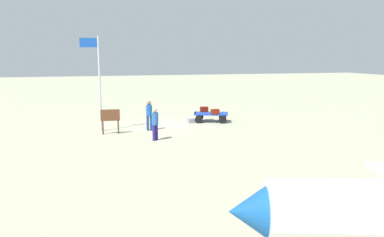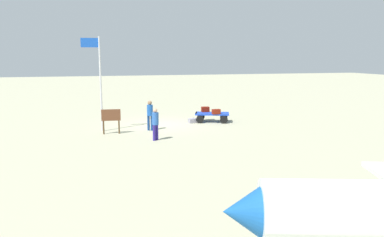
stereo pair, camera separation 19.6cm
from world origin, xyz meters
The scene contains 9 objects.
ground_plane centered at (0.00, 0.00, 0.00)m, with size 120.00×120.00×0.00m, color #AEAB8C.
luggage_cart centered at (-3.42, -0.15, 0.44)m, with size 2.38×1.83×0.59m.
suitcase_dark centered at (-3.53, 0.39, 0.74)m, with size 0.52×0.32×0.30m.
suitcase_tan centered at (-3.16, -0.74, 0.75)m, with size 0.53×0.44×0.32m.
suitcase_grey centered at (-2.12, -0.11, 0.14)m, with size 0.54×0.45×0.28m.
worker_lead centered at (0.85, 1.64, 1.00)m, with size 0.46×0.46×1.71m.
worker_trailing centered at (1.00, 4.29, 0.94)m, with size 0.46×0.46×1.62m.
flagpole centered at (3.60, 1.12, 3.11)m, with size 1.03×0.10×5.26m.
signboard centered at (3.05, 2.08, 0.91)m, with size 1.03×0.15×1.35m.
Camera 2 is at (4.20, 23.06, 4.21)m, focal length 36.01 mm.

